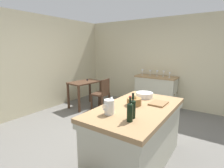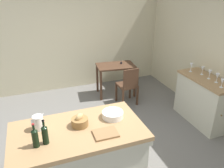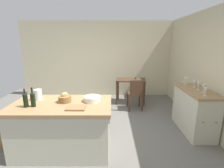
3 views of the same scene
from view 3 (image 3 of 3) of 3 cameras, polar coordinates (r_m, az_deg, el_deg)
name	(u,v)px [view 3 (image 3 of 3)]	position (r m, az deg, el deg)	size (l,w,h in m)	color
ground_plane	(90,130)	(3.79, -7.63, -15.73)	(6.76, 6.76, 0.00)	#66635E
wall_back	(99,60)	(5.90, -4.69, 8.49)	(5.32, 0.12, 2.60)	beige
wall_right	(217,73)	(3.92, 32.74, 3.37)	(0.12, 5.20, 2.60)	beige
island_table	(64,125)	(3.08, -16.49, -13.58)	(1.68, 0.94, 0.89)	#99754C
side_cabinet	(194,111)	(3.98, 26.77, -8.25)	(0.52, 1.18, 0.93)	#99754C
writing_desk	(131,83)	(5.19, 6.70, 0.25)	(0.96, 0.66, 0.82)	#472D1E
wooden_chair	(136,94)	(4.68, 8.31, -3.30)	(0.42, 0.42, 0.90)	#472D1E
pitcher	(39,95)	(3.20, -24.20, -3.37)	(0.17, 0.13, 0.24)	white
wash_bowl	(93,99)	(2.90, -6.72, -5.12)	(0.29, 0.29, 0.09)	white
bread_basket	(65,98)	(2.95, -15.92, -4.84)	(0.22, 0.22, 0.18)	olive
cutting_board	(77,108)	(2.64, -12.22, -8.05)	(0.29, 0.23, 0.02)	olive
wine_bottle_dark	(33,99)	(2.90, -25.67, -4.72)	(0.07, 0.07, 0.31)	black
wine_bottle_amber	(26,100)	(2.93, -27.73, -4.81)	(0.07, 0.07, 0.31)	black
wine_glass_far_left	(206,90)	(3.46, 29.91, -1.94)	(0.07, 0.07, 0.15)	white
wine_glass_left	(204,87)	(3.66, 29.51, -0.87)	(0.07, 0.07, 0.17)	white
wine_glass_middle	(199,85)	(3.81, 28.11, -0.19)	(0.07, 0.07, 0.17)	white
wine_glass_right	(195,82)	(4.02, 26.97, 0.49)	(0.07, 0.07, 0.16)	white
wine_glass_far_right	(186,80)	(4.15, 24.46, 1.35)	(0.07, 0.07, 0.18)	white
wicker_hamper	(10,137)	(3.78, -32.07, -15.27)	(0.32, 0.32, 0.32)	olive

